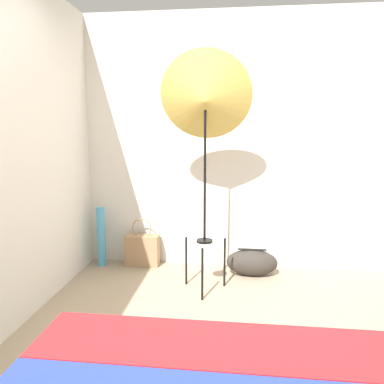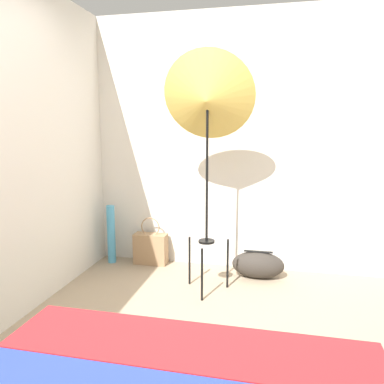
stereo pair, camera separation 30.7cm
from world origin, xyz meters
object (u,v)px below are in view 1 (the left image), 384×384
object	(u,v)px
tote_bag	(142,250)
paper_roll	(101,237)
photo_umbrella	(205,101)
duffel_bag	(252,262)

from	to	relation	value
tote_bag	paper_roll	xyz separation A→B (m)	(-0.43, -0.06, 0.15)
photo_umbrella	tote_bag	world-z (taller)	photo_umbrella
duffel_bag	paper_roll	distance (m)	1.60
photo_umbrella	paper_roll	world-z (taller)	photo_umbrella
tote_bag	photo_umbrella	bearing A→B (deg)	-37.53
duffel_bag	photo_umbrella	bearing A→B (deg)	-137.77
photo_umbrella	paper_roll	bearing A→B (deg)	156.70
photo_umbrella	paper_roll	distance (m)	1.84
photo_umbrella	duffel_bag	world-z (taller)	photo_umbrella
duffel_bag	paper_roll	world-z (taller)	paper_roll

